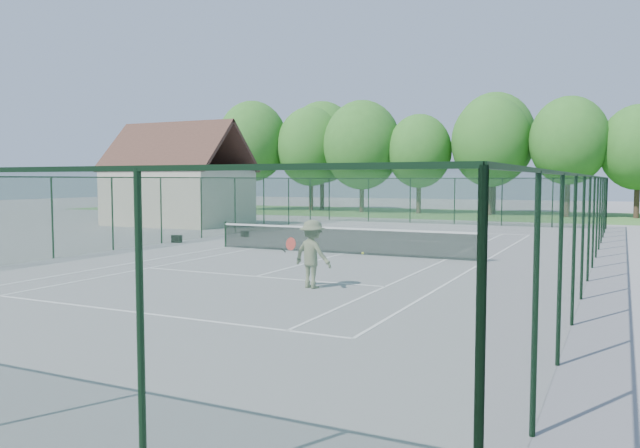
{
  "coord_description": "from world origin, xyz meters",
  "views": [
    {
      "loc": [
        9.84,
        -22.23,
        2.9
      ],
      "look_at": [
        0.0,
        -2.0,
        1.3
      ],
      "focal_mm": 35.0,
      "sensor_mm": 36.0,
      "label": 1
    }
  ],
  "objects": [
    {
      "name": "sports_bag_b",
      "position": [
        -7.37,
        4.41,
        0.15
      ],
      "size": [
        0.46,
        0.37,
        0.31
      ],
      "primitive_type": "cube",
      "rotation": [
        0.0,
        0.0,
        -0.37
      ],
      "color": "black",
      "rests_on": "ground"
    },
    {
      "name": "ground",
      "position": [
        0.0,
        0.0,
        0.0
      ],
      "size": [
        140.0,
        140.0,
        0.0
      ],
      "primitive_type": "plane",
      "color": "gray",
      "rests_on": "ground"
    },
    {
      "name": "tennis_player",
      "position": [
        2.41,
        -7.41,
        0.92
      ],
      "size": [
        2.19,
        0.95,
        1.83
      ],
      "color": "#64694E",
      "rests_on": "ground"
    },
    {
      "name": "tree_line_far",
      "position": [
        0.0,
        30.0,
        5.99
      ],
      "size": [
        39.4,
        6.4,
        9.7
      ],
      "color": "#422F23",
      "rests_on": "ground"
    },
    {
      "name": "fence_enclosure",
      "position": [
        0.0,
        0.0,
        1.56
      ],
      "size": [
        18.05,
        36.05,
        3.02
      ],
      "color": "#1D3E28",
      "rests_on": "ground"
    },
    {
      "name": "sports_bag_a",
      "position": [
        -8.65,
        0.63,
        0.17
      ],
      "size": [
        0.46,
        0.31,
        0.35
      ],
      "primitive_type": "cube",
      "rotation": [
        0.0,
        0.0,
        0.12
      ],
      "color": "black",
      "rests_on": "ground"
    },
    {
      "name": "court_lines",
      "position": [
        0.0,
        0.0,
        0.0
      ],
      "size": [
        11.05,
        23.85,
        0.01
      ],
      "color": "white",
      "rests_on": "ground"
    },
    {
      "name": "utility_building",
      "position": [
        -16.0,
        10.0,
        3.12
      ],
      "size": [
        8.6,
        6.27,
        6.63
      ],
      "color": "beige",
      "rests_on": "ground"
    },
    {
      "name": "grass_far",
      "position": [
        0.0,
        30.0,
        0.01
      ],
      "size": [
        80.0,
        16.0,
        0.01
      ],
      "primitive_type": "cube",
      "color": "#4A8338",
      "rests_on": "ground"
    },
    {
      "name": "tennis_net",
      "position": [
        0.0,
        0.0,
        0.58
      ],
      "size": [
        11.08,
        0.08,
        1.1
      ],
      "color": "black",
      "rests_on": "ground"
    }
  ]
}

